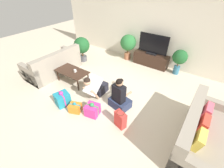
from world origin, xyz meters
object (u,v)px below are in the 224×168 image
Objects in this scene: sofa_left at (54,65)px; gift_box_c at (62,99)px; gift_box_b at (75,108)px; gift_bag_a at (120,119)px; tv_console at (151,60)px; potted_plant_back_left at (128,44)px; potted_plant_back_right at (180,58)px; person_sitting at (120,98)px; potted_plant_corner_left at (82,46)px; mug at (75,71)px; gift_box_a at (92,110)px; person_kneeling at (95,86)px; coffee_table at (72,72)px; sofa_right at (203,136)px; dog at (120,84)px; tv at (153,45)px.

sofa_left is 1.79m from gift_box_c.
gift_bag_a is at bearing 13.22° from gift_box_b.
potted_plant_back_left reaches higher than tv_console.
gift_bag_a is (-0.36, -3.10, -0.39)m from potted_plant_back_right.
person_sitting is at bearing 31.67° from gift_box_c.
potted_plant_corner_left is at bearing 122.22° from gift_box_c.
potted_plant_back_right is at bearing 45.30° from mug.
mug reaches higher than gift_box_a.
person_sitting is at bearing 87.74° from sofa_left.
person_kneeling reaches higher than gift_box_a.
gift_bag_a is at bearing -15.33° from coffee_table.
potted_plant_back_right is 3.49m from mug.
person_kneeling is (0.50, -2.62, -0.32)m from potted_plant_back_left.
tv_console is 3.68× the size of gift_box_b.
tv_console is at bearing -73.22° from person_sitting.
potted_plant_back_left is 2.69m from person_kneeling.
gift_box_c is (-2.03, -3.39, -0.42)m from potted_plant_back_right.
potted_plant_back_right is (3.56, 2.47, 0.29)m from sofa_left.
sofa_right reaches higher than gift_box_a.
gift_box_a is at bearing 22.74° from gift_box_b.
tv_console is 3.26m from gift_box_a.
gift_box_c is at bearing -57.61° from coffee_table.
gift_box_a is at bearing 73.32° from sofa_left.
person_sitting is 1.81× the size of dog.
potted_plant_back_right is 2.03× the size of gift_bag_a.
potted_plant_corner_left reaches higher than person_sitting.
potted_plant_corner_left is 1.93× the size of dog.
sofa_left is 3.26m from gift_bag_a.
gift_box_a is at bearing -172.51° from gift_bag_a.
mug is at bearing -99.93° from potted_plant_back_left.
tv reaches higher than dog.
person_sitting is 1.54m from gift_box_c.
dog is at bearing 72.81° from gift_box_b.
coffee_table is at bearing -174.77° from mug.
potted_plant_corner_left is at bearing 130.29° from gift_box_b.
tv is 2.75m from person_kneeling.
mug is (-1.44, -2.53, -0.34)m from tv.
tv is (2.55, 2.52, 0.50)m from sofa_left.
person_sitting is at bearing -83.87° from tv_console.
potted_plant_back_left reaches higher than person_sitting.
dog is 1.14× the size of gift_bag_a.
potted_plant_back_left reaches higher than gift_box_b.
mug is at bearing -134.70° from potted_plant_back_right.
coffee_table is 1.18× the size of potted_plant_back_right.
potted_plant_back_right is (3.42, 1.19, -0.02)m from potted_plant_corner_left.
potted_plant_back_right is at bearing 25.47° from sofa_right.
potted_plant_back_left is at bearing 105.54° from gift_box_a.
sofa_right is at bearing -16.67° from potted_plant_corner_left.
person_kneeling is 1.90× the size of gift_bag_a.
person_sitting is at bearing 90.18° from sofa_right.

